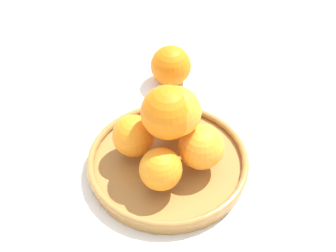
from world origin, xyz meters
TOP-DOWN VIEW (x-y plane):
  - ground_plane at (0.00, 0.00)m, footprint 4.00×4.00m
  - fruit_bowl at (0.00, 0.00)m, footprint 0.27×0.27m
  - orange_pile at (0.00, 0.00)m, footprint 0.18×0.18m
  - stray_orange at (-0.07, 0.22)m, footprint 0.08×0.08m

SIDE VIEW (x-z plane):
  - ground_plane at x=0.00m, z-range 0.00..0.00m
  - fruit_bowl at x=0.00m, z-range 0.00..0.03m
  - stray_orange at x=-0.07m, z-range 0.00..0.08m
  - orange_pile at x=0.00m, z-range 0.02..0.16m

